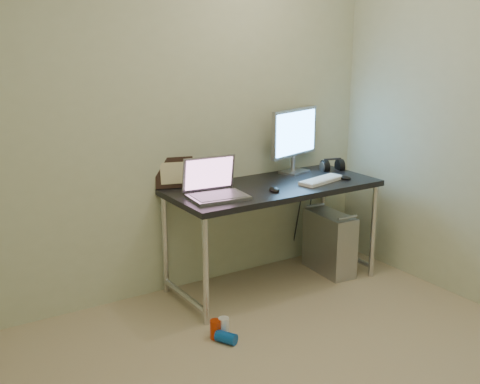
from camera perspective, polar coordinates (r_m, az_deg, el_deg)
name	(u,v)px	position (r m, az deg, el deg)	size (l,w,h in m)	color
wall_back	(152,116)	(4.04, -8.37, 7.10)	(3.50, 0.02, 2.50)	beige
desk	(273,196)	(4.25, 3.15, -0.40)	(1.51, 0.66, 0.75)	black
tower_computer	(329,243)	(4.65, 8.47, -4.77)	(0.23, 0.46, 0.49)	#AEAFB3
cable_a	(299,212)	(4.80, 5.58, -1.93)	(0.01, 0.01, 0.70)	black
cable_b	(309,214)	(4.85, 6.56, -2.04)	(0.01, 0.01, 0.72)	black
can_red	(215,329)	(3.71, -2.34, -12.88)	(0.07, 0.07, 0.12)	red
can_white	(224,327)	(3.73, -1.55, -12.69)	(0.07, 0.07, 0.12)	white
can_blue	(226,338)	(3.67, -1.32, -13.63)	(0.07, 0.07, 0.13)	#0E4FB0
laptop	(214,188)	(3.92, -2.43, 0.42)	(0.39, 0.33, 0.25)	#A4A4AB
monitor	(295,135)	(4.55, 5.21, 5.36)	(0.51, 0.20, 0.49)	#A4A4AB
keyboard	(322,180)	(4.34, 7.77, 1.12)	(0.39, 0.13, 0.02)	white
mouse_right	(345,177)	(4.44, 9.90, 1.42)	(0.06, 0.10, 0.03)	black
mouse_left	(274,189)	(4.05, 3.29, 0.32)	(0.07, 0.11, 0.04)	black
headphones	(332,166)	(4.72, 8.75, 2.45)	(0.20, 0.11, 0.12)	black
picture_frame	(174,173)	(4.15, -6.26, 1.84)	(0.26, 0.03, 0.21)	black
webcam	(206,170)	(4.26, -3.27, 2.08)	(0.05, 0.04, 0.13)	silver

